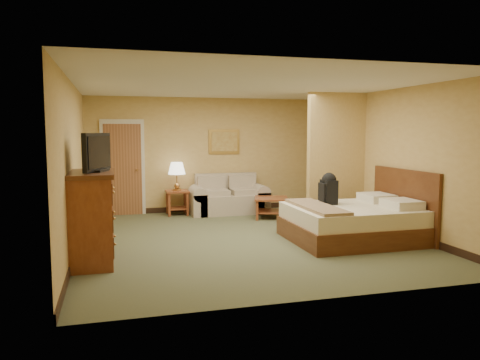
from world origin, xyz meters
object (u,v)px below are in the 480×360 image
object	(u,v)px
coffee_table	(271,203)
dresser	(91,217)
bed	(358,221)
loveseat	(229,200)

from	to	relation	value
coffee_table	dresser	bearing A→B (deg)	-144.22
coffee_table	dresser	xyz separation A→B (m)	(-3.53, -2.55, 0.33)
dresser	bed	world-z (taller)	dresser
coffee_table	bed	distance (m)	2.41
coffee_table	bed	bearing A→B (deg)	-71.79
loveseat	bed	world-z (taller)	bed
bed	dresser	bearing A→B (deg)	-176.61
dresser	bed	size ratio (longest dim) A/B	0.60
loveseat	coffee_table	world-z (taller)	loveseat
bed	coffee_table	bearing A→B (deg)	108.21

